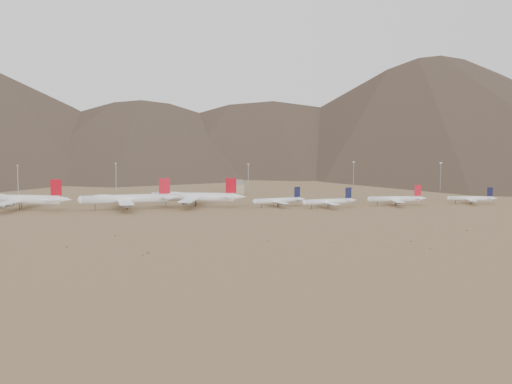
{
  "coord_description": "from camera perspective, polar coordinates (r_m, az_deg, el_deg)",
  "views": [
    {
      "loc": [
        -3.47,
        -474.26,
        61.79
      ],
      "look_at": [
        36.95,
        30.0,
        10.7
      ],
      "focal_mm": 50.0,
      "sensor_mm": 36.0,
      "label": 1
    }
  ],
  "objects": [
    {
      "name": "control_tower",
      "position": [
        597.87,
        -1.35,
        0.35
      ],
      "size": [
        8.0,
        8.0,
        12.0
      ],
      "color": "tan",
      "rests_on": "ground"
    },
    {
      "name": "narrowbody_c",
      "position": [
        527.1,
        11.16,
        -0.55
      ],
      "size": [
        44.87,
        32.12,
        14.8
      ],
      "rotation": [
        0.0,
        0.0,
        0.03
      ],
      "color": "white",
      "rests_on": "ground"
    },
    {
      "name": "desert_scrub",
      "position": [
        372.58,
        -0.08,
        -3.73
      ],
      "size": [
        424.87,
        179.19,
        0.97
      ],
      "color": "brown",
      "rests_on": "ground"
    },
    {
      "name": "mountain_ridge",
      "position": [
        1377.09,
        -4.49,
        9.42
      ],
      "size": [
        4400.0,
        1000.0,
        300.0
      ],
      "color": "#4D3B2E",
      "rests_on": "ground"
    },
    {
      "name": "widebody_west",
      "position": [
        518.68,
        -18.42,
        -0.55
      ],
      "size": [
        71.12,
        56.08,
        21.56
      ],
      "rotation": [
        0.0,
        0.0,
        -0.25
      ],
      "color": "white",
      "rests_on": "ground"
    },
    {
      "name": "narrowbody_d",
      "position": [
        551.08,
        16.86,
        -0.5
      ],
      "size": [
        37.34,
        27.09,
        12.36
      ],
      "rotation": [
        0.0,
        0.0,
        -0.13
      ],
      "color": "white",
      "rests_on": "ground"
    },
    {
      "name": "mast_centre",
      "position": [
        595.92,
        -0.62,
        1.19
      ],
      "size": [
        2.0,
        0.6,
        25.7
      ],
      "color": "gray",
      "rests_on": "ground"
    },
    {
      "name": "mast_west",
      "position": [
        617.2,
        -11.14,
        1.24
      ],
      "size": [
        2.0,
        0.6,
        25.7
      ],
      "color": "gray",
      "rests_on": "ground"
    },
    {
      "name": "narrowbody_a",
      "position": [
        510.51,
        1.81,
        -0.68
      ],
      "size": [
        40.18,
        29.95,
        13.79
      ],
      "rotation": [
        0.0,
        0.0,
        0.33
      ],
      "color": "white",
      "rests_on": "ground"
    },
    {
      "name": "mast_far_west",
      "position": [
        612.89,
        -18.52,
        1.01
      ],
      "size": [
        2.0,
        0.6,
        25.7
      ],
      "color": "gray",
      "rests_on": "ground"
    },
    {
      "name": "mast_east",
      "position": [
        632.26,
        7.81,
        1.4
      ],
      "size": [
        2.0,
        0.6,
        25.7
      ],
      "color": "gray",
      "rests_on": "ground"
    },
    {
      "name": "mast_far_east",
      "position": [
        631.39,
        14.55,
        1.26
      ],
      "size": [
        2.0,
        0.6,
        25.7
      ],
      "color": "gray",
      "rests_on": "ground"
    },
    {
      "name": "ground",
      "position": [
        478.28,
        -4.13,
        -1.67
      ],
      "size": [
        3000.0,
        3000.0,
        0.0
      ],
      "primitive_type": "plane",
      "color": "#96744D",
      "rests_on": "ground"
    },
    {
      "name": "narrowbody_b",
      "position": [
        506.12,
        5.86,
        -0.76
      ],
      "size": [
        41.66,
        30.75,
        14.04
      ],
      "rotation": [
        0.0,
        0.0,
        0.25
      ],
      "color": "white",
      "rests_on": "ground"
    },
    {
      "name": "widebody_east",
      "position": [
        512.17,
        -4.95,
        -0.37
      ],
      "size": [
        69.47,
        54.42,
        20.86
      ],
      "rotation": [
        0.0,
        0.0,
        -0.2
      ],
      "color": "white",
      "rests_on": "ground"
    },
    {
      "name": "widebody_centre",
      "position": [
        503.59,
        -10.37,
        -0.54
      ],
      "size": [
        70.69,
        55.26,
        21.18
      ],
      "rotation": [
        0.0,
        0.0,
        0.18
      ],
      "color": "white",
      "rests_on": "ground"
    }
  ]
}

